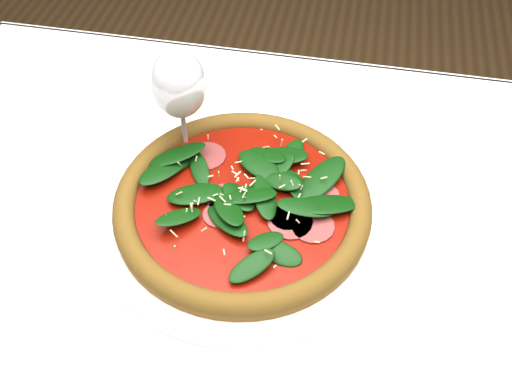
# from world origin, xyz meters

# --- Properties ---
(dining_table) EXTENTS (1.21, 0.81, 0.75)m
(dining_table) POSITION_xyz_m (0.00, 0.00, 0.65)
(dining_table) COLOR white
(dining_table) RESTS_ON ground
(plate) EXTENTS (0.39, 0.39, 0.02)m
(plate) POSITION_xyz_m (-0.05, 0.03, 0.76)
(plate) COLOR white
(plate) RESTS_ON dining_table
(pizza) EXTENTS (0.44, 0.44, 0.04)m
(pizza) POSITION_xyz_m (-0.05, 0.03, 0.78)
(pizza) COLOR olive
(pizza) RESTS_ON plate
(wine_glass) EXTENTS (0.07, 0.07, 0.18)m
(wine_glass) POSITION_xyz_m (-0.16, 0.13, 0.88)
(wine_glass) COLOR silver
(wine_glass) RESTS_ON dining_table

